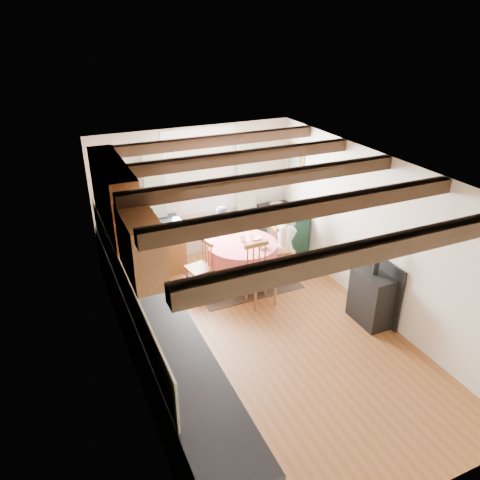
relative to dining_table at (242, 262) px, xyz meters
name	(u,v)px	position (x,y,z in m)	size (l,w,h in m)	color
floor	(263,336)	(-0.36, -1.51, -0.35)	(3.60, 5.50, 0.00)	brown
ceiling	(268,172)	(-0.36, -1.51, 2.05)	(3.60, 5.50, 0.00)	white
wall_back	(195,194)	(-0.36, 1.24, 0.85)	(3.60, 0.00, 2.40)	silver
wall_front	(419,410)	(-0.36, -4.26, 0.85)	(3.60, 0.00, 2.40)	silver
wall_left	(126,292)	(-2.16, -1.51, 0.85)	(0.00, 5.50, 2.40)	silver
wall_right	(377,237)	(1.44, -1.51, 0.85)	(0.00, 5.50, 2.40)	silver
beam_a	(377,249)	(-0.36, -3.51, 1.96)	(3.60, 0.16, 0.16)	#392417
beam_b	(313,208)	(-0.36, -2.51, 1.96)	(3.60, 0.16, 0.16)	#392417
beam_c	(267,179)	(-0.36, -1.51, 1.96)	(3.60, 0.16, 0.16)	#392417
beam_d	(234,158)	(-0.36, -0.51, 1.96)	(3.60, 0.16, 0.16)	#392417
beam_e	(208,142)	(-0.36, 0.49, 1.96)	(3.60, 0.16, 0.16)	#392417
splash_left	(123,279)	(-2.14, -1.21, 0.85)	(0.02, 4.50, 0.55)	beige
splash_back	(140,203)	(-1.36, 1.22, 0.85)	(1.40, 0.02, 0.55)	beige
base_cabinet_left	(157,338)	(-1.86, -1.51, 0.09)	(0.60, 5.30, 0.88)	olive
base_cabinet_back	(145,250)	(-1.41, 0.94, 0.09)	(1.30, 0.60, 0.88)	olive
worktop_left	(155,307)	(-1.84, -1.51, 0.55)	(0.64, 5.30, 0.04)	black
worktop_back	(143,226)	(-1.41, 0.92, 0.55)	(1.30, 0.64, 0.04)	black
wall_cabinet_glass	(114,195)	(-1.99, -0.31, 1.60)	(0.34, 1.80, 0.90)	olive
wall_cabinet_solid	(141,245)	(-1.99, -1.81, 1.55)	(0.34, 0.90, 0.70)	olive
window_frame	(200,172)	(-0.26, 1.22, 1.25)	(1.34, 0.03, 1.54)	white
window_pane	(200,172)	(-0.26, 1.23, 1.25)	(1.20, 0.01, 1.40)	white
curtain_left	(156,207)	(-1.11, 1.14, 0.75)	(0.35, 0.10, 2.10)	#9FBB90
curtain_right	(246,193)	(0.59, 1.14, 0.75)	(0.35, 0.10, 2.10)	#9FBB90
curtain_rod	(201,139)	(-0.26, 1.14, 1.85)	(0.03, 0.03, 2.00)	black
wall_picture	(296,162)	(1.41, 0.79, 1.35)	(0.04, 0.50, 0.60)	gold
wall_plate	(250,160)	(0.69, 1.21, 1.35)	(0.30, 0.30, 0.02)	silver
rug	(242,280)	(0.00, 0.00, -0.34)	(1.69, 1.31, 0.01)	#382C26
dining_table	(242,262)	(0.00, 0.00, 0.00)	(1.16, 1.16, 0.70)	#E35F70
chair_near	(261,276)	(-0.02, -0.74, 0.14)	(0.42, 0.44, 0.98)	#915A2D
chair_left	(199,267)	(-0.76, -0.01, 0.09)	(0.38, 0.40, 0.88)	#915A2D
chair_right	(282,247)	(0.75, 0.02, 0.11)	(0.40, 0.42, 0.92)	#915A2D
aga_range	(282,231)	(1.11, 0.64, 0.09)	(0.62, 0.95, 0.88)	#193C30
cast_iron_stove	(373,285)	(1.22, -1.82, 0.27)	(0.37, 0.62, 1.24)	black
child_far	(221,234)	(-0.06, 0.81, 0.19)	(0.39, 0.26, 1.08)	#2B2C3F
child_right	(285,237)	(0.86, 0.09, 0.25)	(0.59, 0.38, 1.21)	white
bowl_a	(255,238)	(0.25, 0.05, 0.37)	(0.19, 0.19, 0.05)	silver
bowl_b	(263,246)	(0.23, -0.29, 0.38)	(0.19, 0.19, 0.06)	silver
cup	(243,239)	(0.03, 0.05, 0.40)	(0.11, 0.11, 0.10)	silver
canister_tall	(127,220)	(-1.66, 0.94, 0.68)	(0.13, 0.13, 0.22)	#262628
canister_wide	(138,217)	(-1.46, 1.02, 0.68)	(0.20, 0.20, 0.22)	#262628
canister_slim	(152,217)	(-1.27, 0.84, 0.71)	(0.10, 0.10, 0.28)	#262628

